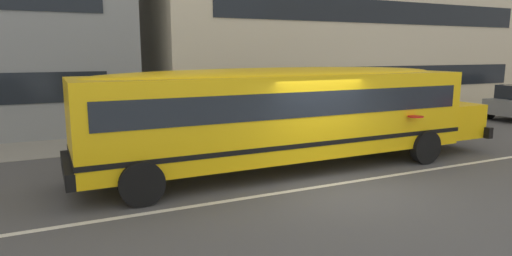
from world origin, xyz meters
name	(u,v)px	position (x,y,z in m)	size (l,w,h in m)	color
ground_plane	(331,185)	(0.00, 0.00, 0.00)	(400.00, 400.00, 0.00)	#4C4C4F
sidewalk_far	(221,134)	(0.00, 7.41, 0.01)	(120.00, 3.00, 0.01)	gray
lane_centreline	(331,185)	(0.00, 0.00, 0.00)	(110.00, 0.16, 0.01)	silver
school_bus	(291,109)	(-0.15, 1.74, 1.65)	(12.43, 2.94, 2.77)	yellow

